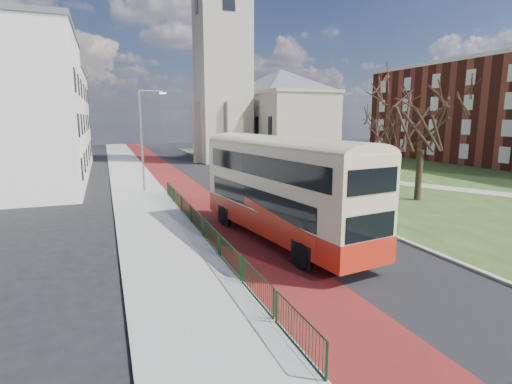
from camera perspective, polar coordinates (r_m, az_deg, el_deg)
name	(u,v)px	position (r m, az deg, el deg)	size (l,w,h in m)	color
ground	(291,257)	(17.69, 4.95, -9.19)	(160.00, 160.00, 0.00)	black
road_carriageway	(210,184)	(36.55, -6.54, 1.13)	(9.00, 120.00, 0.01)	black
bus_lane	(181,186)	(36.00, -10.71, 0.87)	(3.40, 120.00, 0.01)	#591414
pavement_west	(136,188)	(35.55, -16.75, 0.57)	(4.00, 120.00, 0.12)	gray
kerb_west	(160,186)	(35.73, -13.55, 0.78)	(0.25, 120.00, 0.13)	#999993
kerb_east	(250,178)	(39.76, -0.82, 2.05)	(0.25, 80.00, 0.13)	#999993
grass_green	(410,169)	(50.10, 21.14, 3.06)	(40.00, 80.00, 0.04)	#274318
footpath	(454,189)	(37.45, 26.44, 0.39)	(2.20, 36.00, 0.03)	#9E998C
pedestrian_railing	(203,228)	(20.20, -7.61, -5.06)	(0.07, 24.00, 1.12)	#0B3317
gothic_church	(255,64)	(57.02, -0.19, 17.81)	(16.38, 18.00, 40.00)	#A09281
street_block_near	(12,111)	(37.59, -31.54, 9.88)	(10.30, 14.30, 13.00)	silver
street_block_far	(41,119)	(53.40, -28.34, 9.12)	(10.30, 16.30, 11.50)	beige
streetlamp	(143,135)	(33.13, -15.78, 7.82)	(2.13, 0.18, 8.00)	gray
bus	(282,185)	(19.13, 3.75, 0.99)	(4.34, 11.97, 4.89)	#B32210
winter_tree_near	(424,109)	(31.00, 22.86, 10.81)	(7.30, 7.30, 9.37)	#322319
winter_tree_far	(385,126)	(43.83, 18.01, 8.96)	(5.96, 5.96, 7.33)	black
litter_bin	(390,199)	(28.72, 18.59, -1.01)	(0.67, 0.67, 0.86)	black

